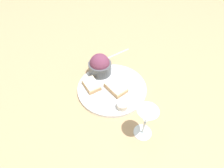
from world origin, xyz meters
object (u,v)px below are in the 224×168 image
(wine_glass, at_px, (146,118))
(fork, at_px, (115,54))
(cheese_toast_near, at_px, (115,88))
(salad_bowl, at_px, (100,65))
(cheese_toast_far, at_px, (91,85))
(sauce_ramekin, at_px, (122,105))

(wine_glass, height_order, fork, wine_glass)
(cheese_toast_near, bearing_deg, salad_bowl, 162.64)
(cheese_toast_far, relative_size, fork, 0.54)
(salad_bowl, distance_m, cheese_toast_far, 0.11)
(cheese_toast_far, bearing_deg, fork, 106.87)
(salad_bowl, height_order, sauce_ramekin, salad_bowl)
(sauce_ramekin, xyz_separation_m, fork, (-0.27, 0.27, -0.03))
(sauce_ramekin, height_order, wine_glass, wine_glass)
(sauce_ramekin, height_order, cheese_toast_far, same)
(salad_bowl, height_order, cheese_toast_far, salad_bowl)
(salad_bowl, relative_size, cheese_toast_far, 1.12)
(salad_bowl, bearing_deg, fork, 104.58)
(sauce_ramekin, xyz_separation_m, cheese_toast_far, (-0.18, -0.00, -0.00))
(cheese_toast_near, xyz_separation_m, wine_glass, (0.22, -0.09, 0.08))
(cheese_toast_far, height_order, fork, cheese_toast_far)
(fork, bearing_deg, salad_bowl, -75.42)
(cheese_toast_far, bearing_deg, wine_glass, -5.86)
(cheese_toast_far, relative_size, wine_glass, 0.69)
(sauce_ramekin, relative_size, fork, 0.25)
(sauce_ramekin, relative_size, cheese_toast_far, 0.46)
(salad_bowl, relative_size, sauce_ramekin, 2.41)
(wine_glass, relative_size, fork, 0.79)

